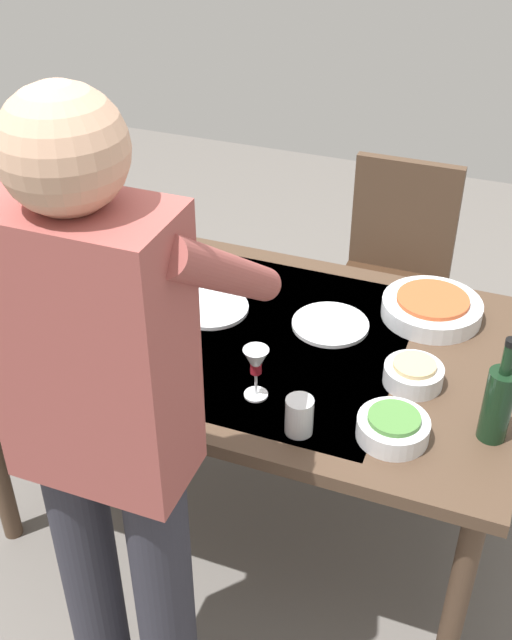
% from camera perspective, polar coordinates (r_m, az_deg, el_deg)
% --- Properties ---
extents(ground_plane, '(6.00, 6.00, 0.00)m').
position_cam_1_polar(ground_plane, '(2.79, -0.00, -13.15)').
color(ground_plane, '#66605B').
extents(dining_table, '(1.55, 0.95, 0.72)m').
position_cam_1_polar(dining_table, '(2.35, -0.00, -2.38)').
color(dining_table, '#4C3828').
rests_on(dining_table, ground_plane).
extents(chair_near, '(0.40, 0.40, 0.91)m').
position_cam_1_polar(chair_near, '(3.06, 10.02, 3.90)').
color(chair_near, '#352114').
rests_on(chair_near, ground_plane).
extents(person_server, '(0.42, 0.61, 1.69)m').
position_cam_1_polar(person_server, '(1.66, -10.59, -7.80)').
color(person_server, '#2D2D38').
rests_on(person_server, ground_plane).
extents(wine_bottle, '(0.07, 0.07, 0.30)m').
position_cam_1_polar(wine_bottle, '(1.99, 17.15, -5.71)').
color(wine_bottle, black).
rests_on(wine_bottle, dining_table).
extents(wine_glass_left, '(0.07, 0.07, 0.15)m').
position_cam_1_polar(wine_glass_left, '(2.02, -0.00, -3.22)').
color(wine_glass_left, white).
rests_on(wine_glass_left, dining_table).
extents(water_cup_near_left, '(0.07, 0.07, 0.10)m').
position_cam_1_polar(water_cup_near_left, '(1.95, 3.15, -6.95)').
color(water_cup_near_left, silver).
rests_on(water_cup_near_left, dining_table).
extents(water_cup_near_right, '(0.08, 0.08, 0.09)m').
position_cam_1_polar(water_cup_near_right, '(2.31, -17.60, -1.65)').
color(water_cup_near_right, silver).
rests_on(water_cup_near_right, dining_table).
extents(serving_bowl_pasta, '(0.30, 0.30, 0.07)m').
position_cam_1_polar(serving_bowl_pasta, '(2.42, 12.63, 0.90)').
color(serving_bowl_pasta, silver).
rests_on(serving_bowl_pasta, dining_table).
extents(side_bowl_salad, '(0.18, 0.18, 0.07)m').
position_cam_1_polar(side_bowl_salad, '(1.98, 9.91, -7.64)').
color(side_bowl_salad, silver).
rests_on(side_bowl_salad, dining_table).
extents(side_bowl_bread, '(0.16, 0.16, 0.07)m').
position_cam_1_polar(side_bowl_bread, '(2.15, 11.35, -3.82)').
color(side_bowl_bread, silver).
rests_on(side_bowl_bread, dining_table).
extents(dinner_plate_near, '(0.23, 0.23, 0.01)m').
position_cam_1_polar(dinner_plate_near, '(2.42, -3.26, 0.89)').
color(dinner_plate_near, silver).
rests_on(dinner_plate_near, dining_table).
extents(dinner_plate_far, '(0.23, 0.23, 0.01)m').
position_cam_1_polar(dinner_plate_far, '(2.35, 5.41, -0.32)').
color(dinner_plate_far, silver).
rests_on(dinner_plate_far, dining_table).
extents(table_knife, '(0.08, 0.19, 0.00)m').
position_cam_1_polar(table_knife, '(2.13, -5.72, -4.74)').
color(table_knife, silver).
rests_on(table_knife, dining_table).
extents(table_fork, '(0.06, 0.18, 0.00)m').
position_cam_1_polar(table_fork, '(2.44, -13.94, 0.08)').
color(table_fork, silver).
rests_on(table_fork, dining_table).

